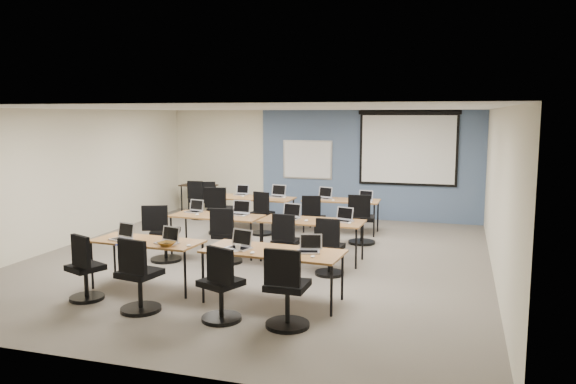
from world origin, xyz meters
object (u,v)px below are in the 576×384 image
(task_chair_9, at_px, (262,217))
(training_table_back_right, at_px, (341,202))
(laptop_2, at_px, (240,244))
(task_chair_4, at_px, (163,238))
(task_chair_1, at_px, (138,281))
(task_chair_5, at_px, (226,240))
(task_chair_2, at_px, (221,290))
(laptop_6, at_px, (291,215))
(laptop_9, at_px, (278,194))
(projector_screen, at_px, (408,144))
(laptop_10, at_px, (324,196))
(laptop_1, at_px, (168,239))
(task_chair_6, at_px, (286,246))
(training_table_front_left, at_px, (147,244))
(task_chair_8, at_px, (220,214))
(utility_table, at_px, (199,188))
(laptop_3, at_px, (309,248))
(laptop_8, at_px, (241,192))
(whiteboard, at_px, (307,160))
(task_chair_10, at_px, (314,222))
(laptop_4, at_px, (195,209))
(task_chair_11, at_px, (361,223))
(laptop_0, at_px, (123,236))
(laptop_7, at_px, (344,218))
(training_table_mid_left, at_px, (217,218))
(spare_chair_a, at_px, (212,203))
(laptop_11, at_px, (365,199))
(spare_chair_b, at_px, (199,203))
(training_table_mid_right, at_px, (312,223))
(laptop_5, at_px, (240,211))
(training_table_back_left, at_px, (254,199))
(task_chair_7, at_px, (329,252))
(task_chair_3, at_px, (286,295))
(task_chair_0, at_px, (85,273))

(task_chair_9, bearing_deg, training_table_back_right, 42.75)
(laptop_2, height_order, task_chair_4, task_chair_4)
(task_chair_1, relative_size, task_chair_5, 1.02)
(task_chair_2, height_order, laptop_6, same)
(laptop_9, bearing_deg, projector_screen, 42.41)
(laptop_10, bearing_deg, laptop_1, -85.49)
(task_chair_6, bearing_deg, training_table_front_left, -133.39)
(task_chair_8, xyz_separation_m, utility_table, (-1.64, 2.30, 0.22))
(laptop_3, height_order, task_chair_6, laptop_3)
(laptop_8, bearing_deg, whiteboard, 56.27)
(task_chair_10, bearing_deg, laptop_4, -159.21)
(laptop_1, relative_size, task_chair_11, 0.30)
(task_chair_1, xyz_separation_m, task_chair_5, (0.12, 2.62, -0.01))
(task_chair_11, bearing_deg, laptop_2, -111.75)
(laptop_0, relative_size, laptop_7, 1.00)
(training_table_mid_left, relative_size, spare_chair_a, 1.81)
(training_table_mid_left, bearing_deg, laptop_4, 162.10)
(task_chair_1, height_order, laptop_11, task_chair_1)
(laptop_2, height_order, spare_chair_b, laptop_2)
(laptop_6, bearing_deg, task_chair_1, -98.22)
(laptop_2, xyz_separation_m, task_chair_5, (-0.95, 1.69, -0.38))
(spare_chair_b, bearing_deg, training_table_mid_right, -44.10)
(training_table_back_right, height_order, laptop_11, laptop_11)
(laptop_5, bearing_deg, laptop_2, -66.47)
(training_table_back_left, bearing_deg, task_chair_7, -49.41)
(task_chair_4, xyz_separation_m, laptop_6, (2.09, 0.91, 0.37))
(task_chair_3, relative_size, task_chair_8, 0.98)
(task_chair_7, bearing_deg, task_chair_11, 90.33)
(task_chair_0, distance_m, task_chair_9, 4.89)
(training_table_mid_right, height_order, laptop_7, laptop_7)
(task_chair_1, distance_m, spare_chair_a, 6.68)
(laptop_2, height_order, laptop_9, laptop_9)
(task_chair_3, bearing_deg, training_table_back_left, 115.31)
(task_chair_8, distance_m, spare_chair_a, 1.85)
(laptop_7, height_order, task_chair_10, laptop_7)
(laptop_8, height_order, task_chair_10, task_chair_10)
(laptop_4, xyz_separation_m, laptop_9, (0.89, 2.38, 0.01))
(laptop_8, bearing_deg, training_table_mid_right, -46.55)
(task_chair_10, bearing_deg, whiteboard, 95.18)
(spare_chair_a, bearing_deg, laptop_8, -49.52)
(projector_screen, xyz_separation_m, task_chair_6, (-1.54, -4.89, -1.49))
(laptop_6, relative_size, task_chair_7, 0.36)
(task_chair_2, relative_size, laptop_9, 2.78)
(laptop_0, bearing_deg, training_table_mid_right, 60.45)
(training_table_back_right, bearing_deg, task_chair_5, -115.21)
(training_table_back_left, bearing_deg, task_chair_1, -82.94)
(task_chair_6, bearing_deg, laptop_6, 103.52)
(laptop_0, distance_m, laptop_9, 4.94)
(task_chair_1, xyz_separation_m, laptop_7, (2.06, 3.32, 0.37))
(training_table_back_left, distance_m, spare_chair_b, 1.93)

